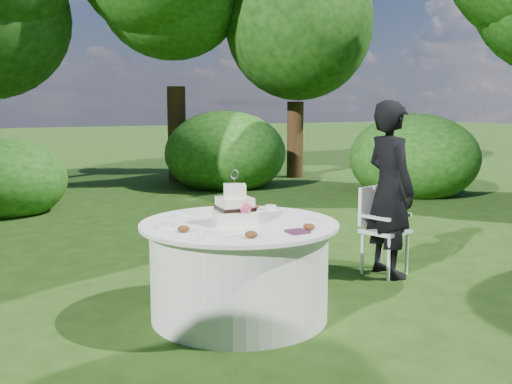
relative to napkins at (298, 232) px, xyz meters
The scene contains 9 objects.
ground 0.97m from the napkins, 110.44° to the left, with size 80.00×80.00×0.00m, color #1E380F.
napkins is the anchor object (origin of this frame).
feather_plume 0.51m from the napkins, 162.03° to the left, with size 0.48×0.07×0.01m, color white.
guest 1.87m from the napkins, 29.27° to the left, with size 0.63×0.41×1.73m, color black.
table 0.70m from the napkins, 110.44° to the left, with size 1.56×1.56×0.77m.
cake 0.59m from the napkins, 114.42° to the left, with size 0.40×0.40×0.43m.
chair 1.91m from the napkins, 32.45° to the left, with size 0.48×0.48×0.87m.
votives 0.64m from the napkins, 114.73° to the left, with size 1.18×0.95×0.04m.
petal_cups 0.41m from the napkins, 119.43° to the left, with size 0.96×1.05×0.05m.
Camera 1 is at (-2.04, -4.13, 1.70)m, focal length 42.00 mm.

